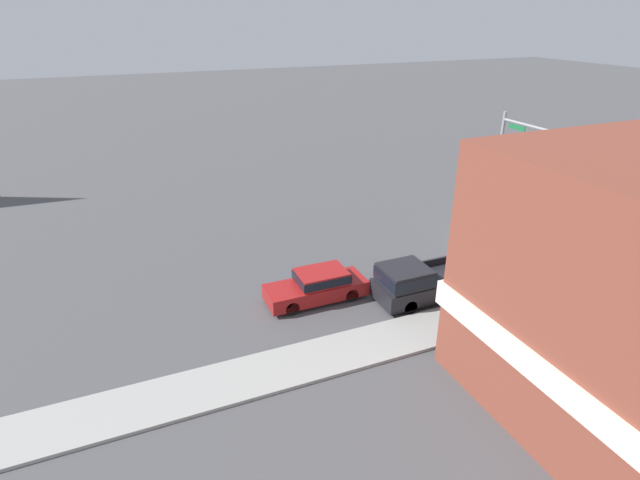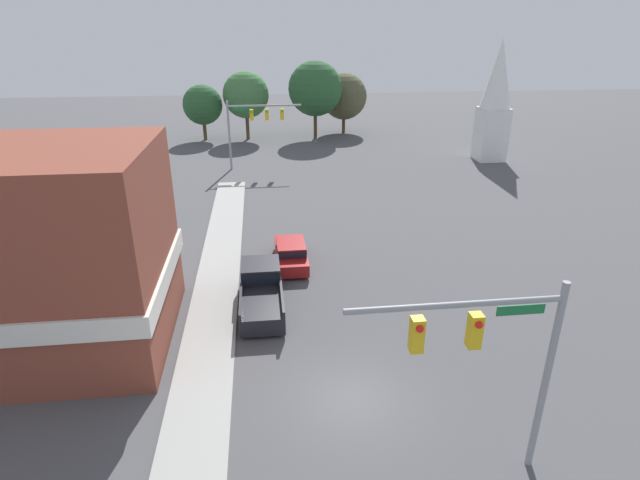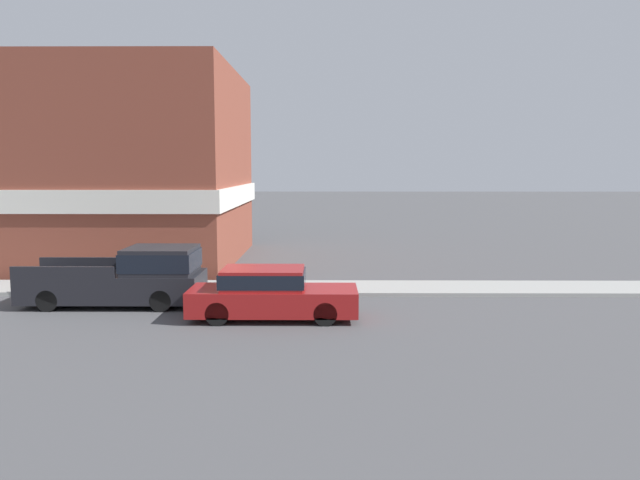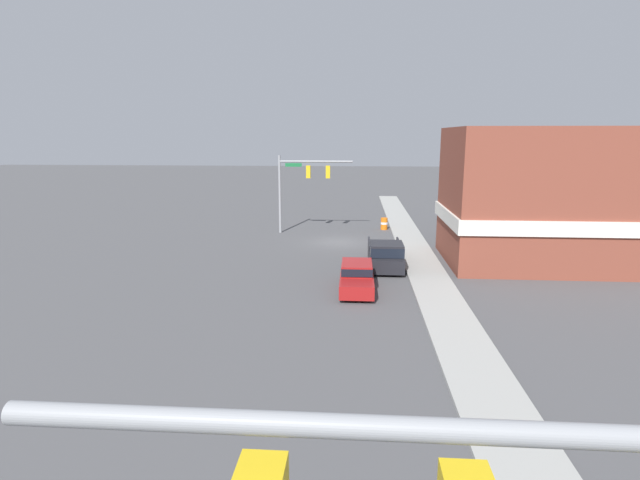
% 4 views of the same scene
% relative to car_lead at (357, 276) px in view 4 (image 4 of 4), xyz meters
% --- Properties ---
extents(ground_plane, '(200.00, 200.00, 0.00)m').
position_rel_car_lead_xyz_m(ground_plane, '(1.45, -12.24, -0.77)').
color(ground_plane, '#4C4C4F').
extents(sidewalk_curb, '(2.40, 60.00, 0.14)m').
position_rel_car_lead_xyz_m(sidewalk_curb, '(-4.25, -12.24, -0.70)').
color(sidewalk_curb, '#9E9E99').
rests_on(sidewalk_curb, ground).
extents(near_signal_assembly, '(6.29, 0.49, 6.62)m').
position_rel_car_lead_xyz_m(near_signal_assembly, '(4.68, -15.93, 3.96)').
color(near_signal_assembly, gray).
rests_on(near_signal_assembly, ground).
extents(car_lead, '(1.78, 4.81, 1.48)m').
position_rel_car_lead_xyz_m(car_lead, '(0.00, 0.00, 0.00)').
color(car_lead, black).
rests_on(car_lead, ground).
extents(pickup_truck_parked, '(2.08, 5.55, 1.85)m').
position_rel_car_lead_xyz_m(pickup_truck_parked, '(-1.81, -4.57, 0.14)').
color(pickup_truck_parked, black).
rests_on(pickup_truck_parked, ground).
extents(construction_barrel, '(0.62, 0.62, 1.06)m').
position_rel_car_lead_xyz_m(construction_barrel, '(-2.45, -17.99, -0.23)').
color(construction_barrel, orange).
rests_on(construction_barrel, ground).
extents(corner_brick_building, '(11.70, 8.76, 8.78)m').
position_rel_car_lead_xyz_m(corner_brick_building, '(-11.65, -6.76, 3.49)').
color(corner_brick_building, brown).
rests_on(corner_brick_building, ground).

